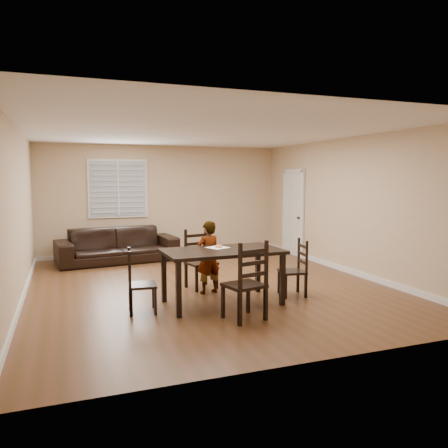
{
  "coord_description": "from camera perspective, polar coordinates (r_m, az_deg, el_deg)",
  "views": [
    {
      "loc": [
        -2.33,
        -7.26,
        1.9
      ],
      "look_at": [
        0.61,
        0.75,
        1.0
      ],
      "focal_mm": 35.0,
      "sensor_mm": 36.0,
      "label": 1
    }
  ],
  "objects": [
    {
      "name": "chair_right",
      "position": [
        7.21,
        9.72,
        -5.94
      ],
      "size": [
        0.45,
        0.47,
        0.92
      ],
      "rotation": [
        0.0,
        0.0,
        -1.74
      ],
      "color": "black",
      "rests_on": "ground"
    },
    {
      "name": "room",
      "position": [
        7.81,
        -2.55,
        5.33
      ],
      "size": [
        6.04,
        7.04,
        2.72
      ],
      "color": "#CEB58B",
      "rests_on": "ground"
    },
    {
      "name": "chair_far",
      "position": [
        5.81,
        3.41,
        -8.01
      ],
      "size": [
        0.58,
        0.55,
        1.08
      ],
      "rotation": [
        0.0,
        0.0,
        3.37
      ],
      "color": "black",
      "rests_on": "ground"
    },
    {
      "name": "chair_left",
      "position": [
        6.32,
        -11.62,
        -7.7
      ],
      "size": [
        0.43,
        0.45,
        0.91
      ],
      "rotation": [
        0.0,
        0.0,
        1.46
      ],
      "color": "black",
      "rests_on": "ground"
    },
    {
      "name": "sofa",
      "position": [
        10.17,
        -13.73,
        -2.72
      ],
      "size": [
        2.75,
        1.35,
        0.77
      ],
      "primitive_type": "imported",
      "rotation": [
        0.0,
        0.0,
        0.12
      ],
      "color": "black",
      "rests_on": "ground"
    },
    {
      "name": "donut",
      "position": [
        6.76,
        -0.67,
        -2.88
      ],
      "size": [
        0.11,
        0.11,
        0.04
      ],
      "color": "#CD8249",
      "rests_on": "napkin"
    },
    {
      "name": "child",
      "position": [
        7.21,
        -2.09,
        -4.37
      ],
      "size": [
        0.49,
        0.38,
        1.2
      ],
      "primitive_type": "imported",
      "rotation": [
        0.0,
        0.0,
        3.38
      ],
      "color": "gray",
      "rests_on": "ground"
    },
    {
      "name": "ground",
      "position": [
        7.86,
        -2.34,
        -7.97
      ],
      "size": [
        7.0,
        7.0,
        0.0
      ],
      "primitive_type": "plane",
      "color": "brown",
      "rests_on": "ground"
    },
    {
      "name": "dining_table",
      "position": [
        6.59,
        -0.23,
        -4.11
      ],
      "size": [
        1.79,
        1.04,
        0.83
      ],
      "rotation": [
        0.0,
        0.0,
        0.02
      ],
      "color": "black",
      "rests_on": "ground"
    },
    {
      "name": "napkin",
      "position": [
        6.76,
        -0.84,
        -3.09
      ],
      "size": [
        0.38,
        0.38,
        0.0
      ],
      "primitive_type": "cube",
      "rotation": [
        0.0,
        0.0,
        0.43
      ],
      "color": "white",
      "rests_on": "dining_table"
    },
    {
      "name": "chair_near",
      "position": [
        7.66,
        -3.45,
        -4.8
      ],
      "size": [
        0.54,
        0.52,
        1.02
      ],
      "rotation": [
        0.0,
        0.0,
        0.23
      ],
      "color": "black",
      "rests_on": "ground"
    }
  ]
}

